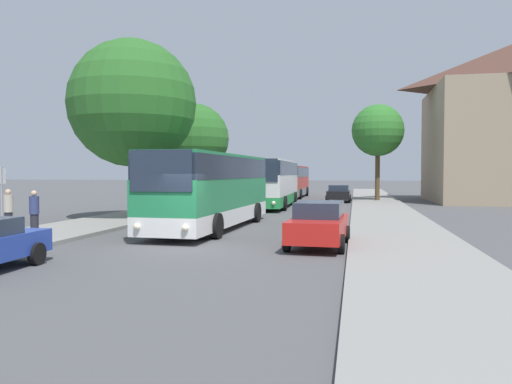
# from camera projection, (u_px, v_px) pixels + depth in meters

# --- Properties ---
(ground_plane) EXTENTS (300.00, 300.00, 0.00)m
(ground_plane) POSITION_uv_depth(u_px,v_px,m) (195.00, 249.00, 16.55)
(ground_plane) COLOR #4C4C4F
(ground_plane) RESTS_ON ground
(sidewalk_left) EXTENTS (4.00, 120.00, 0.15)m
(sidewalk_left) POSITION_uv_depth(u_px,v_px,m) (8.00, 241.00, 17.91)
(sidewalk_left) COLOR gray
(sidewalk_left) RESTS_ON ground_plane
(sidewalk_right) EXTENTS (4.00, 120.00, 0.15)m
(sidewalk_right) POSITION_uv_depth(u_px,v_px,m) (414.00, 254.00, 15.18)
(sidewalk_right) COLOR gray
(sidewalk_right) RESTS_ON ground_plane
(bus_front) EXTENTS (3.14, 11.35, 3.36)m
(bus_front) POSITION_uv_depth(u_px,v_px,m) (212.00, 189.00, 22.56)
(bus_front) COLOR silver
(bus_front) RESTS_ON ground_plane
(bus_middle) EXTENTS (3.03, 11.68, 3.45)m
(bus_middle) POSITION_uv_depth(u_px,v_px,m) (273.00, 182.00, 36.76)
(bus_middle) COLOR #238942
(bus_middle) RESTS_ON ground_plane
(bus_rear) EXTENTS (2.75, 11.20, 3.19)m
(bus_rear) POSITION_uv_depth(u_px,v_px,m) (292.00, 181.00, 51.16)
(bus_rear) COLOR gray
(bus_rear) RESTS_ON ground_plane
(parked_car_right_near) EXTENTS (2.09, 4.27, 1.54)m
(parked_car_right_near) POSITION_uv_depth(u_px,v_px,m) (319.00, 224.00, 17.08)
(parked_car_right_near) COLOR red
(parked_car_right_near) RESTS_ON ground_plane
(parked_car_right_far) EXTENTS (2.11, 4.18, 1.47)m
(parked_car_right_far) POSITION_uv_depth(u_px,v_px,m) (339.00, 193.00, 43.35)
(parked_car_right_far) COLOR black
(parked_car_right_far) RESTS_ON ground_plane
(bus_stop_sign) EXTENTS (0.08, 0.45, 2.63)m
(bus_stop_sign) POSITION_uv_depth(u_px,v_px,m) (1.00, 194.00, 18.12)
(bus_stop_sign) COLOR gray
(bus_stop_sign) RESTS_ON sidewalk_left
(pedestrian_waiting_near) EXTENTS (0.36, 0.36, 1.72)m
(pedestrian_waiting_near) POSITION_uv_depth(u_px,v_px,m) (34.00, 213.00, 19.00)
(pedestrian_waiting_near) COLOR #23232D
(pedestrian_waiting_near) RESTS_ON sidewalk_left
(pedestrian_waiting_far) EXTENTS (0.36, 0.36, 1.74)m
(pedestrian_waiting_far) POSITION_uv_depth(u_px,v_px,m) (8.00, 211.00, 19.77)
(pedestrian_waiting_far) COLOR #23232D
(pedestrian_waiting_far) RESTS_ON sidewalk_left
(tree_left_near) EXTENTS (6.70, 6.70, 9.39)m
(tree_left_near) POSITION_uv_depth(u_px,v_px,m) (133.00, 104.00, 26.31)
(tree_left_near) COLOR #513D23
(tree_left_near) RESTS_ON sidewalk_left
(tree_left_far) EXTENTS (4.96, 4.96, 7.30)m
(tree_left_far) POSITION_uv_depth(u_px,v_px,m) (194.00, 139.00, 35.41)
(tree_left_far) COLOR #513D23
(tree_left_far) RESTS_ON sidewalk_left
(tree_right_near) EXTENTS (4.51, 4.51, 8.34)m
(tree_right_near) POSITION_uv_depth(u_px,v_px,m) (378.00, 131.00, 43.41)
(tree_right_near) COLOR #513D23
(tree_right_near) RESTS_ON sidewalk_right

